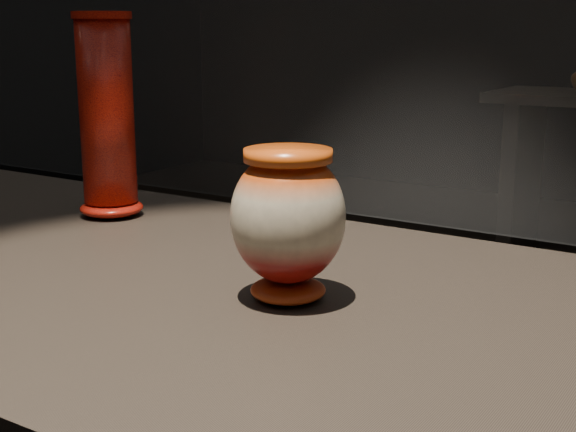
{
  "coord_description": "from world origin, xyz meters",
  "views": [
    {
      "loc": [
        0.68,
        -0.8,
        1.23
      ],
      "look_at": [
        0.17,
        -0.0,
        1.01
      ],
      "focal_mm": 50.0,
      "sensor_mm": 36.0,
      "label": 1
    }
  ],
  "objects": [
    {
      "name": "main_vase",
      "position": [
        0.17,
        -0.0,
        1.0
      ],
      "size": [
        0.17,
        0.17,
        0.19
      ],
      "rotation": [
        0.0,
        0.0,
        -0.27
      ],
      "color": "maroon",
      "rests_on": "display_plinth"
    },
    {
      "name": "tall_vase",
      "position": [
        -0.34,
        0.2,
        1.07
      ],
      "size": [
        0.13,
        0.13,
        0.36
      ],
      "rotation": [
        0.0,
        0.0,
        -0.13
      ],
      "color": "red",
      "rests_on": "display_plinth"
    }
  ]
}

